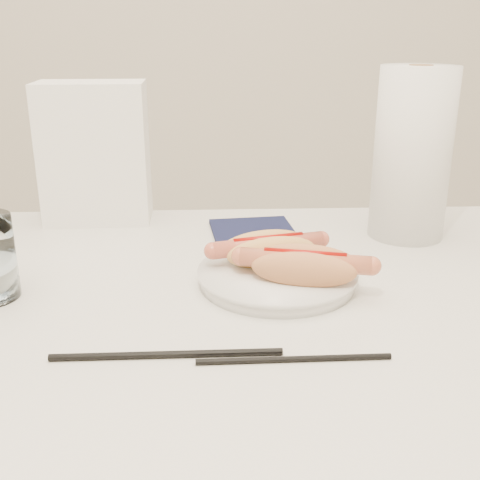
{
  "coord_description": "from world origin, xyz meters",
  "views": [
    {
      "loc": [
        0.04,
        -0.66,
        1.07
      ],
      "look_at": [
        0.07,
        0.04,
        0.82
      ],
      "focal_mm": 44.45,
      "sensor_mm": 36.0,
      "label": 1
    }
  ],
  "objects_px": {
    "hotdog_left": "(268,249)",
    "hotdog_right": "(305,266)",
    "plate": "(277,278)",
    "paper_towel_roll": "(412,154)",
    "napkin_box": "(95,153)",
    "table": "(185,349)"
  },
  "relations": [
    {
      "from": "hotdog_left",
      "to": "hotdog_right",
      "type": "relative_size",
      "value": 0.95
    },
    {
      "from": "plate",
      "to": "paper_towel_roll",
      "type": "xyz_separation_m",
      "value": [
        0.23,
        0.18,
        0.13
      ]
    },
    {
      "from": "hotdog_right",
      "to": "napkin_box",
      "type": "bearing_deg",
      "value": 148.25
    },
    {
      "from": "hotdog_right",
      "to": "plate",
      "type": "bearing_deg",
      "value": 148.54
    },
    {
      "from": "table",
      "to": "paper_towel_roll",
      "type": "relative_size",
      "value": 4.5
    },
    {
      "from": "plate",
      "to": "hotdog_right",
      "type": "height_order",
      "value": "hotdog_right"
    },
    {
      "from": "hotdog_right",
      "to": "napkin_box",
      "type": "xyz_separation_m",
      "value": [
        -0.31,
        0.32,
        0.08
      ]
    },
    {
      "from": "table",
      "to": "hotdog_left",
      "type": "height_order",
      "value": "hotdog_left"
    },
    {
      "from": "hotdog_right",
      "to": "paper_towel_roll",
      "type": "bearing_deg",
      "value": 61.44
    },
    {
      "from": "hotdog_left",
      "to": "napkin_box",
      "type": "xyz_separation_m",
      "value": [
        -0.27,
        0.26,
        0.08
      ]
    },
    {
      "from": "paper_towel_roll",
      "to": "hotdog_right",
      "type": "bearing_deg",
      "value": -132.31
    },
    {
      "from": "plate",
      "to": "napkin_box",
      "type": "height_order",
      "value": "napkin_box"
    },
    {
      "from": "table",
      "to": "napkin_box",
      "type": "bearing_deg",
      "value": 114.91
    },
    {
      "from": "paper_towel_roll",
      "to": "table",
      "type": "bearing_deg",
      "value": -144.71
    },
    {
      "from": "hotdog_left",
      "to": "napkin_box",
      "type": "height_order",
      "value": "napkin_box"
    },
    {
      "from": "table",
      "to": "plate",
      "type": "xyz_separation_m",
      "value": [
        0.12,
        0.06,
        0.07
      ]
    },
    {
      "from": "table",
      "to": "plate",
      "type": "relative_size",
      "value": 5.91
    },
    {
      "from": "napkin_box",
      "to": "paper_towel_roll",
      "type": "bearing_deg",
      "value": -12.92
    },
    {
      "from": "plate",
      "to": "hotdog_left",
      "type": "xyz_separation_m",
      "value": [
        -0.01,
        0.03,
        0.03
      ]
    },
    {
      "from": "hotdog_left",
      "to": "hotdog_right",
      "type": "xyz_separation_m",
      "value": [
        0.04,
        -0.06,
        0.0
      ]
    },
    {
      "from": "hotdog_left",
      "to": "napkin_box",
      "type": "bearing_deg",
      "value": 122.49
    },
    {
      "from": "table",
      "to": "hotdog_right",
      "type": "bearing_deg",
      "value": 11.33
    }
  ]
}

